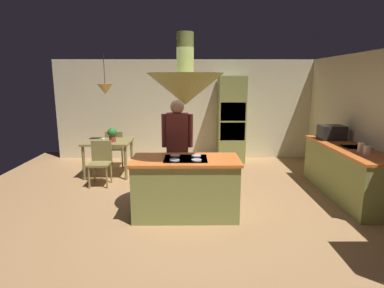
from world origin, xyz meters
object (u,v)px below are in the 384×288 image
Objects in this scene: cup_on_table at (103,141)px; person_at_island at (177,143)px; oven_tower at (231,120)px; microwave_on_counter at (332,132)px; canister_sugar at (361,147)px; dining_table at (108,146)px; canister_flour at (367,150)px; chair_facing_island at (101,160)px; kitchen_island at (186,187)px; potted_plant_on_table at (112,134)px; chair_by_back_wall at (115,146)px.

person_at_island is at bearing -37.53° from cup_on_table.
oven_tower is 2.47m from microwave_on_counter.
dining_table is at bearing 159.51° from canister_sugar.
dining_table is 6.60× the size of canister_flour.
canister_flour is (4.54, -1.24, 0.47)m from chair_facing_island.
canister_sugar is (4.59, -1.49, 0.18)m from cup_on_table.
kitchen_island is at bearing -77.59° from person_at_island.
dining_table is (-1.70, 2.10, 0.19)m from kitchen_island.
dining_table is at bearing -157.79° from oven_tower.
oven_tower is (1.10, 3.24, 0.61)m from kitchen_island.
dining_table is at bearing 143.44° from potted_plant_on_table.
cup_on_table is at bearing -103.30° from dining_table.
dining_table is at bearing 128.99° from kitchen_island.
person_at_island is 1.82m from chair_facing_island.
dining_table is 2.14× the size of microwave_on_counter.
canister_sugar is at bearing 90.00° from canister_flour.
cup_on_table is 0.56× the size of canister_sugar.
kitchen_island is 10.81× the size of canister_flour.
dining_table is 4.60m from microwave_on_counter.
chair_by_back_wall is (0.00, 1.27, 0.00)m from chair_facing_island.
chair_by_back_wall is 5.45× the size of canister_sugar.
canister_flour reaches higher than cup_on_table.
potted_plant_on_table is (-2.68, -1.23, -0.14)m from oven_tower.
canister_sugar reaches higher than chair_facing_island.
canister_sugar is at bearing -58.50° from oven_tower.
person_at_island is (-0.15, 0.66, 0.54)m from kitchen_island.
potted_plant_on_table is 0.65× the size of microwave_on_counter.
chair_facing_island is 5.82× the size of canister_flour.
potted_plant_on_table is (-1.43, 1.35, -0.07)m from person_at_island.
canister_flour is (2.84, 0.22, 0.52)m from kitchen_island.
dining_table is at bearing 90.00° from chair_facing_island.
cup_on_table is 4.89m from canister_flour.
dining_table is 0.57× the size of person_at_island.
cup_on_table is at bearing 132.71° from kitchen_island.
oven_tower is at bearing 22.21° from dining_table.
kitchen_island is at bearing -152.28° from microwave_on_counter.
canister_flour is at bearing -22.02° from potted_plant_on_table.
potted_plant_on_table is 0.24m from cup_on_table.
chair_by_back_wall is 5.82× the size of canister_flour.
chair_facing_island is at bearing -179.68° from microwave_on_counter.
canister_flour is at bearing 151.06° from chair_by_back_wall.
oven_tower is at bearing 71.26° from kitchen_island.
dining_table is at bearing 137.24° from person_at_island.
chair_by_back_wall reaches higher than dining_table.
person_at_island is 3.02m from canister_flour.
microwave_on_counter reaches higher than kitchen_island.
chair_by_back_wall is at bearing 121.88° from kitchen_island.
kitchen_island is 3.26m from microwave_on_counter.
oven_tower reaches higher than microwave_on_counter.
kitchen_island reaches higher than cup_on_table.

